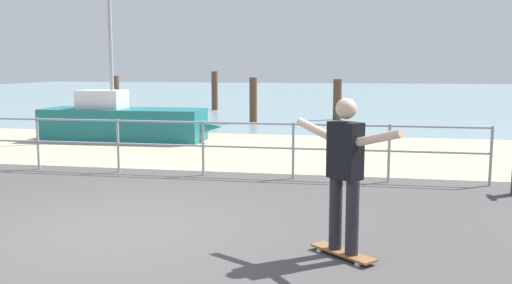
# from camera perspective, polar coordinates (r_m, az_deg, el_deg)

# --- Properties ---
(ground_plane) EXTENTS (24.00, 10.00, 0.04)m
(ground_plane) POSITION_cam_1_polar(r_m,az_deg,el_deg) (6.49, -17.83, -11.16)
(ground_plane) COLOR #474444
(ground_plane) RESTS_ON ground
(beach_strip) EXTENTS (24.00, 6.00, 0.04)m
(beach_strip) POSITION_cam_1_polar(r_m,az_deg,el_deg) (13.86, -1.98, -0.78)
(beach_strip) COLOR tan
(beach_strip) RESTS_ON ground
(sea_surface) EXTENTS (72.00, 50.00, 0.04)m
(sea_surface) POSITION_cam_1_polar(r_m,az_deg,el_deg) (41.54, 6.48, 4.90)
(sea_surface) COLOR #75939E
(sea_surface) RESTS_ON ground
(railing_fence) EXTENTS (13.62, 0.05, 1.05)m
(railing_fence) POSITION_cam_1_polar(r_m,az_deg,el_deg) (11.06, -13.91, 0.48)
(railing_fence) COLOR #9EA0A5
(railing_fence) RESTS_ON ground
(sailboat) EXTENTS (4.98, 1.51, 4.84)m
(sailboat) POSITION_cam_1_polar(r_m,az_deg,el_deg) (15.68, -12.81, 1.94)
(sailboat) COLOR #19666B
(sailboat) RESTS_ON ground
(skateboard) EXTENTS (0.73, 0.68, 0.08)m
(skateboard) POSITION_cam_1_polar(r_m,az_deg,el_deg) (6.21, 8.86, -11.10)
(skateboard) COLOR brown
(skateboard) RESTS_ON ground
(skateboarder) EXTENTS (1.14, 1.02, 1.65)m
(skateboarder) POSITION_cam_1_polar(r_m,az_deg,el_deg) (5.97, 9.05, -2.44)
(skateboarder) COLOR #26262B
(skateboarder) RESTS_ON skateboard
(groyne_post_0) EXTENTS (0.31, 0.31, 1.67)m
(groyne_post_0) POSITION_cam_1_polar(r_m,az_deg,el_deg) (22.99, -14.13, 4.49)
(groyne_post_0) COLOR #513826
(groyne_post_0) RESTS_ON ground
(groyne_post_1) EXTENTS (0.29, 0.29, 1.80)m
(groyne_post_1) POSITION_cam_1_polar(r_m,az_deg,el_deg) (26.15, -4.24, 5.22)
(groyne_post_1) COLOR #513826
(groyne_post_1) RESTS_ON ground
(groyne_post_2) EXTENTS (0.27, 0.27, 1.65)m
(groyne_post_2) POSITION_cam_1_polar(r_m,az_deg,el_deg) (20.04, -0.28, 4.25)
(groyne_post_2) COLOR #513826
(groyne_post_2) RESTS_ON ground
(groyne_post_3) EXTENTS (0.32, 0.32, 1.56)m
(groyne_post_3) POSITION_cam_1_polar(r_m,az_deg,el_deg) (21.51, 8.29, 4.29)
(groyne_post_3) COLOR #513826
(groyne_post_3) RESTS_ON ground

